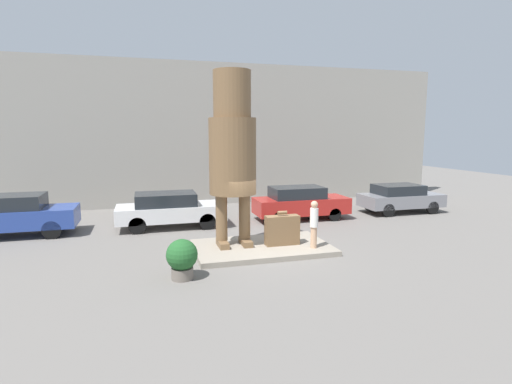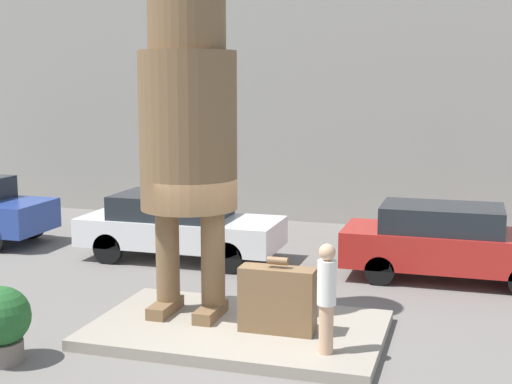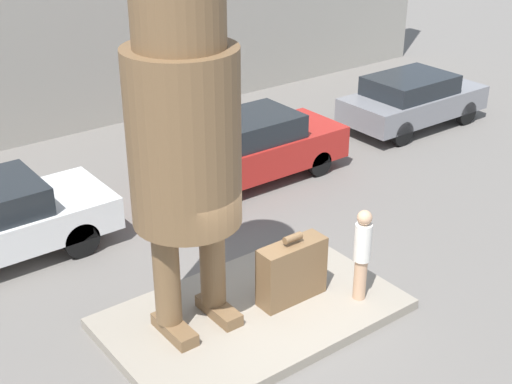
{
  "view_description": "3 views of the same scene",
  "coord_description": "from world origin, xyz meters",
  "views": [
    {
      "loc": [
        -3.88,
        -12.98,
        4.07
      ],
      "look_at": [
        -0.18,
        0.13,
        2.05
      ],
      "focal_mm": 28.0,
      "sensor_mm": 36.0,
      "label": 1
    },
    {
      "loc": [
        3.48,
        -10.54,
        4.1
      ],
      "look_at": [
        0.27,
        0.14,
        2.35
      ],
      "focal_mm": 50.0,
      "sensor_mm": 36.0,
      "label": 2
    },
    {
      "loc": [
        -5.73,
        -7.65,
        6.96
      ],
      "look_at": [
        0.16,
        0.14,
        2.2
      ],
      "focal_mm": 50.0,
      "sensor_mm": 36.0,
      "label": 3
    }
  ],
  "objects": [
    {
      "name": "statue_figure",
      "position": [
        -0.95,
        0.33,
        3.66
      ],
      "size": [
        1.61,
        1.61,
        5.95
      ],
      "color": "brown",
      "rests_on": "pedestal"
    },
    {
      "name": "parked_car_red",
      "position": [
        3.17,
        4.32,
        0.82
      ],
      "size": [
        4.43,
        1.7,
        1.57
      ],
      "color": "#B2231E",
      "rests_on": "ground_plane"
    },
    {
      "name": "pedestal",
      "position": [
        0.0,
        0.0,
        0.09
      ],
      "size": [
        4.7,
        2.9,
        0.18
      ],
      "color": "gray",
      "rests_on": "ground_plane"
    },
    {
      "name": "tourist",
      "position": [
        1.61,
        -0.79,
        1.07
      ],
      "size": [
        0.28,
        0.28,
        1.63
      ],
      "color": "tan",
      "rests_on": "pedestal"
    },
    {
      "name": "parked_car_grey",
      "position": [
        8.76,
        4.47,
        0.78
      ],
      "size": [
        4.15,
        1.79,
        1.45
      ],
      "color": "gray",
      "rests_on": "ground_plane"
    },
    {
      "name": "ground_plane",
      "position": [
        0.0,
        0.0,
        0.0
      ],
      "size": [
        60.0,
        60.0,
        0.0
      ],
      "primitive_type": "plane",
      "color": "slate"
    },
    {
      "name": "giant_suitcase",
      "position": [
        0.7,
        -0.12,
        0.7
      ],
      "size": [
        1.2,
        0.41,
        1.21
      ],
      "color": "brown",
      "rests_on": "pedestal"
    }
  ]
}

